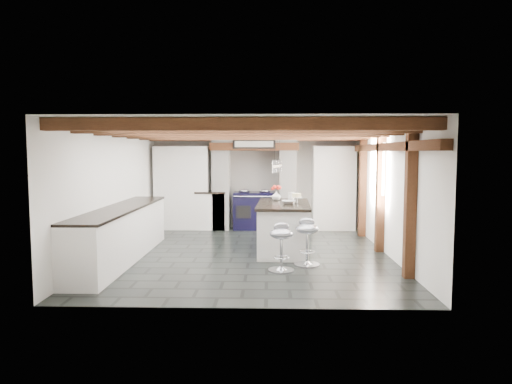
{
  "coord_description": "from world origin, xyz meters",
  "views": [
    {
      "loc": [
        0.34,
        -8.3,
        1.86
      ],
      "look_at": [
        0.1,
        0.4,
        1.1
      ],
      "focal_mm": 32.0,
      "sensor_mm": 36.0,
      "label": 1
    }
  ],
  "objects_px": {
    "bar_stool_far": "(281,241)",
    "kitchen_island": "(283,227)",
    "bar_stool_near": "(307,236)",
    "range_cooker": "(254,210)"
  },
  "relations": [
    {
      "from": "range_cooker",
      "to": "bar_stool_far",
      "type": "distance_m",
      "value": 3.98
    },
    {
      "from": "range_cooker",
      "to": "bar_stool_near",
      "type": "xyz_separation_m",
      "value": [
        0.98,
        -3.58,
        0.02
      ]
    },
    {
      "from": "bar_stool_near",
      "to": "bar_stool_far",
      "type": "xyz_separation_m",
      "value": [
        -0.44,
        -0.37,
        -0.01
      ]
    },
    {
      "from": "range_cooker",
      "to": "bar_stool_far",
      "type": "height_order",
      "value": "range_cooker"
    },
    {
      "from": "bar_stool_near",
      "to": "bar_stool_far",
      "type": "height_order",
      "value": "bar_stool_near"
    },
    {
      "from": "bar_stool_far",
      "to": "bar_stool_near",
      "type": "bearing_deg",
      "value": 21.82
    },
    {
      "from": "range_cooker",
      "to": "kitchen_island",
      "type": "xyz_separation_m",
      "value": [
        0.62,
        -2.5,
        0.0
      ]
    },
    {
      "from": "kitchen_island",
      "to": "bar_stool_near",
      "type": "distance_m",
      "value": 1.14
    },
    {
      "from": "range_cooker",
      "to": "kitchen_island",
      "type": "bearing_deg",
      "value": -76.05
    },
    {
      "from": "bar_stool_far",
      "to": "kitchen_island",
      "type": "bearing_deg",
      "value": 68.43
    }
  ]
}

